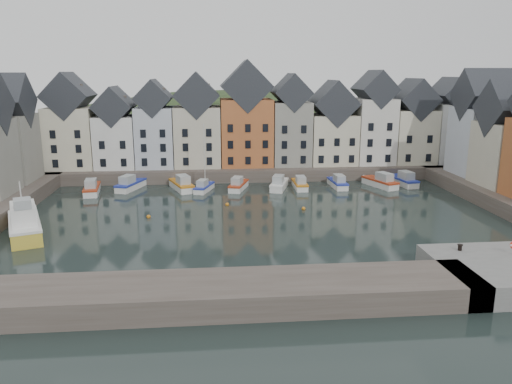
{
  "coord_description": "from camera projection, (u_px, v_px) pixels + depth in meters",
  "views": [
    {
      "loc": [
        -6.05,
        -57.78,
        17.73
      ],
      "look_at": [
        -0.23,
        6.0,
        2.31
      ],
      "focal_mm": 35.0,
      "sensor_mm": 36.0,
      "label": 1
    }
  ],
  "objects": [
    {
      "name": "ground",
      "position": [
        262.0,
        222.0,
        60.62
      ],
      "size": [
        260.0,
        260.0,
        0.0
      ],
      "primitive_type": "plane",
      "color": "black",
      "rests_on": "ground"
    },
    {
      "name": "boat_i",
      "position": [
        381.0,
        182.0,
        78.95
      ],
      "size": [
        4.36,
        7.21,
        2.65
      ],
      "rotation": [
        0.0,
        0.0,
        0.35
      ],
      "color": "silver",
      "rests_on": "ground"
    },
    {
      "name": "mooring_buoys",
      "position": [
        228.0,
        210.0,
        65.4
      ],
      "size": [
        20.5,
        5.5,
        0.5
      ],
      "color": "#C17116",
      "rests_on": "ground"
    },
    {
      "name": "boat_f",
      "position": [
        279.0,
        184.0,
        77.5
      ],
      "size": [
        3.83,
        6.85,
        2.51
      ],
      "rotation": [
        0.0,
        0.0,
        -0.29
      ],
      "color": "silver",
      "rests_on": "ground"
    },
    {
      "name": "boat_d",
      "position": [
        204.0,
        187.0,
        76.12
      ],
      "size": [
        3.31,
        5.7,
        10.4
      ],
      "rotation": [
        0.0,
        0.0,
        -0.32
      ],
      "color": "silver",
      "rests_on": "ground"
    },
    {
      "name": "boat_b",
      "position": [
        130.0,
        185.0,
        77.2
      ],
      "size": [
        4.24,
        7.04,
        2.58
      ],
      "rotation": [
        0.0,
        0.0,
        -0.34
      ],
      "color": "silver",
      "rests_on": "ground"
    },
    {
      "name": "boat_j",
      "position": [
        403.0,
        180.0,
        80.23
      ],
      "size": [
        3.21,
        7.05,
        2.61
      ],
      "rotation": [
        0.0,
        0.0,
        0.17
      ],
      "color": "silver",
      "rests_on": "ground"
    },
    {
      "name": "boat_a",
      "position": [
        92.0,
        189.0,
        74.54
      ],
      "size": [
        2.92,
        6.89,
        2.56
      ],
      "rotation": [
        0.0,
        0.0,
        0.13
      ],
      "color": "silver",
      "rests_on": "ground"
    },
    {
      "name": "far_terrace",
      "position": [
        264.0,
        125.0,
        85.94
      ],
      "size": [
        72.37,
        8.16,
        17.78
      ],
      "color": "beige",
      "rests_on": "far_quay"
    },
    {
      "name": "hillside",
      "position": [
        238.0,
        226.0,
        119.05
      ],
      "size": [
        153.6,
        70.4,
        64.0
      ],
      "color": "#223018",
      "rests_on": "ground"
    },
    {
      "name": "far_quay",
      "position": [
        245.0,
        168.0,
        89.44
      ],
      "size": [
        90.0,
        16.0,
        2.0
      ],
      "primitive_type": "cube",
      "color": "#453C35",
      "rests_on": "ground"
    },
    {
      "name": "large_vessel",
      "position": [
        24.0,
        223.0,
        55.31
      ],
      "size": [
        7.06,
        11.79,
        5.95
      ],
      "rotation": [
        0.0,
        0.0,
        0.37
      ],
      "color": "gold",
      "rests_on": "ground"
    },
    {
      "name": "boat_h",
      "position": [
        338.0,
        183.0,
        78.71
      ],
      "size": [
        2.1,
        6.15,
        2.34
      ],
      "rotation": [
        0.0,
        0.0,
        0.04
      ],
      "color": "silver",
      "rests_on": "ground"
    },
    {
      "name": "mooring_bollard",
      "position": [
        460.0,
        247.0,
        45.13
      ],
      "size": [
        0.48,
        0.48,
        0.56
      ],
      "color": "black",
      "rests_on": "near_quay"
    },
    {
      "name": "boat_e",
      "position": [
        238.0,
        185.0,
        77.14
      ],
      "size": [
        3.59,
        6.35,
        2.33
      ],
      "rotation": [
        0.0,
        0.0,
        -0.3
      ],
      "color": "silver",
      "rests_on": "ground"
    },
    {
      "name": "near_wall",
      "position": [
        162.0,
        296.0,
        38.21
      ],
      "size": [
        50.0,
        6.0,
        2.0
      ],
      "primitive_type": "cube",
      "color": "#453C35",
      "rests_on": "ground"
    },
    {
      "name": "boat_g",
      "position": [
        300.0,
        184.0,
        77.91
      ],
      "size": [
        1.95,
        5.99,
        2.29
      ],
      "rotation": [
        0.0,
        0.0,
        -0.02
      ],
      "color": "silver",
      "rests_on": "ground"
    },
    {
      "name": "boat_c",
      "position": [
        182.0,
        185.0,
        76.88
      ],
      "size": [
        4.38,
        7.34,
        2.69
      ],
      "rotation": [
        0.0,
        0.0,
        0.34
      ],
      "color": "silver",
      "rests_on": "ground"
    }
  ]
}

